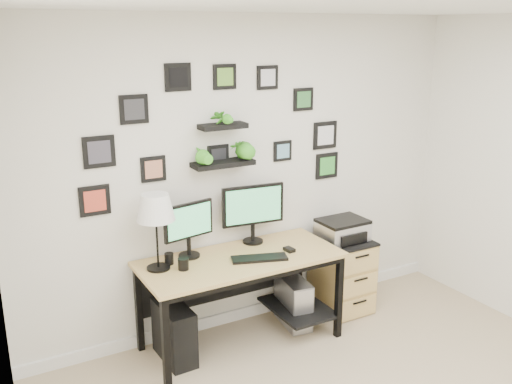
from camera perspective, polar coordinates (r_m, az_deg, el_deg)
room at (r=5.21m, az=-0.41°, el=-11.77°), size 4.00×4.00×4.00m
desk at (r=4.59m, az=-1.35°, el=-7.76°), size 1.60×0.70×0.75m
monitor_left at (r=4.45m, az=-6.75°, el=-3.38°), size 0.43×0.20×0.44m
monitor_right at (r=4.70m, az=-0.30°, el=-1.71°), size 0.54×0.19×0.50m
keyboard at (r=4.45m, az=0.34°, el=-6.64°), size 0.46×0.27×0.02m
mouse at (r=4.62m, az=3.34°, el=-5.77°), size 0.07×0.10×0.03m
table_lamp at (r=4.19m, az=-10.02°, el=-1.72°), size 0.29×0.29×0.58m
mug at (r=4.30m, az=-7.28°, el=-7.15°), size 0.08×0.08×0.09m
pen_cup at (r=4.41m, az=-8.69°, el=-6.60°), size 0.07×0.07×0.09m
pc_tower_black at (r=4.56m, az=-8.18°, el=-13.75°), size 0.21×0.45×0.45m
pc_tower_grey at (r=5.02m, az=3.76°, el=-10.89°), size 0.24×0.44×0.42m
file_cabinet at (r=5.28m, az=8.59°, el=-8.10°), size 0.43×0.53×0.67m
printer at (r=5.11m, az=8.65°, el=-3.75°), size 0.41×0.34×0.19m
wall_decor at (r=4.51m, az=-3.29°, el=5.45°), size 2.30×0.18×1.07m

